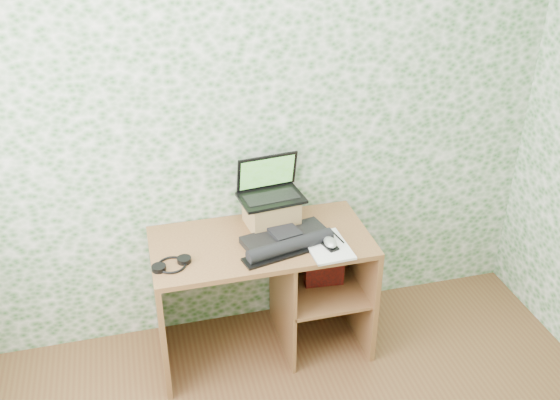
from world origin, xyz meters
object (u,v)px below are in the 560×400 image
object	(u,v)px
riser	(271,212)
keyboard	(287,241)
notepad	(327,246)
desk	(274,275)
laptop	(270,187)

from	to	relation	value
riser	keyboard	world-z (taller)	riser
keyboard	notepad	size ratio (longest dim) A/B	1.78
keyboard	notepad	distance (m)	0.22
notepad	riser	bearing A→B (deg)	124.92
notepad	keyboard	bearing A→B (deg)	155.86
desk	laptop	xyz separation A→B (m)	(0.02, 0.15, 0.49)
riser	notepad	size ratio (longest dim) A/B	0.90
desk	keyboard	size ratio (longest dim) A/B	2.20
desk	riser	xyz separation A→B (m)	(0.02, 0.12, 0.35)
laptop	notepad	world-z (taller)	laptop
notepad	desk	bearing A→B (deg)	140.33
desk	laptop	bearing A→B (deg)	84.08
laptop	desk	bearing A→B (deg)	-102.72
keyboard	notepad	world-z (taller)	keyboard
laptop	keyboard	xyz separation A→B (m)	(0.03, -0.26, -0.19)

